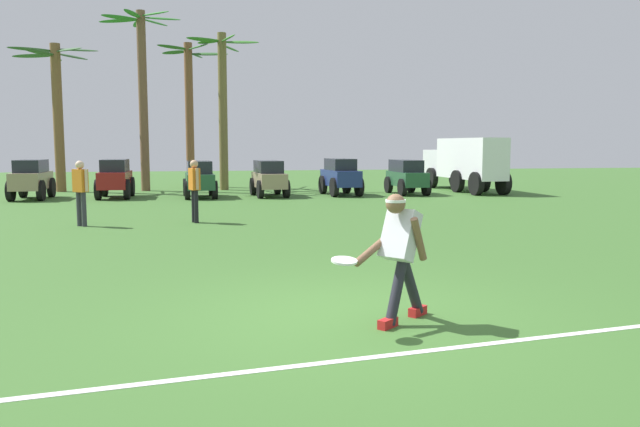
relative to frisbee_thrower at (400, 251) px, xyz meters
The scene contains 17 objects.
ground_plane 1.05m from the frisbee_thrower, 140.17° to the left, with size 80.00×80.00×0.00m, color #3B672A.
field_line_paint 1.39m from the frisbee_thrower, 117.45° to the right, with size 21.30×0.10×0.01m, color white.
frisbee_thrower is the anchor object (origin of this frame).
frisbee_in_flight 0.76m from the frisbee_thrower, 154.99° to the right, with size 0.33×0.33×0.06m.
teammate_near_sideline 10.42m from the frisbee_thrower, 118.33° to the left, with size 0.42×0.38×1.56m.
teammate_midfield 9.65m from the frisbee_thrower, 103.77° to the left, with size 0.30×0.49×1.56m.
parked_car_slot_a 19.12m from the frisbee_thrower, 115.09° to the left, with size 1.18×2.36×1.40m.
parked_car_slot_b 18.13m from the frisbee_thrower, 106.83° to the left, with size 1.17×2.35×1.40m.
parked_car_slot_c 17.15m from the frisbee_thrower, 97.45° to the left, with size 1.28×2.45×1.34m.
parked_car_slot_d 17.03m from the frisbee_thrower, 88.86° to the left, with size 1.32×2.47×1.34m.
parked_car_slot_e 17.36m from the frisbee_thrower, 79.68° to the left, with size 1.34×2.42×1.40m.
parked_car_slot_f 17.99m from the frisbee_thrower, 71.33° to the left, with size 1.19×2.42×1.34m.
box_truck 20.17m from the frisbee_thrower, 64.55° to the left, with size 1.61×5.95×2.20m.
palm_tree_far_left 22.51m from the frisbee_thrower, 110.67° to the left, with size 3.55×3.51×6.00m.
palm_tree_left_of_centre 21.56m from the frisbee_thrower, 102.19° to the left, with size 3.46×3.32×7.40m.
palm_tree_right_of_centre 23.33m from the frisbee_thrower, 96.54° to the left, with size 3.17×3.52×6.51m.
palm_tree_far_right 20.94m from the frisbee_thrower, 93.32° to the left, with size 3.07×3.51×6.60m.
Camera 1 is at (-1.54, -6.80, 1.94)m, focal length 35.00 mm.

